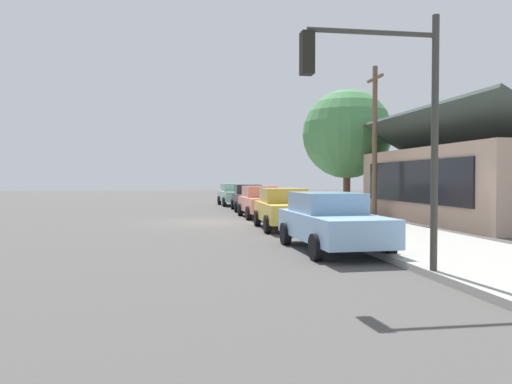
{
  "coord_description": "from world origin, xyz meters",
  "views": [
    {
      "loc": [
        22.57,
        -1.42,
        2.0
      ],
      "look_at": [
        -1.08,
        2.31,
        1.32
      ],
      "focal_mm": 34.88,
      "sensor_mm": 36.0,
      "label": 1
    }
  ],
  "objects_px": {
    "car_coral": "(261,201)",
    "car_mustard": "(284,208)",
    "shade_tree": "(347,134)",
    "fire_hydrant_red": "(261,200)",
    "car_charcoal": "(248,197)",
    "utility_pole_wooden": "(375,139)",
    "car_skyblue": "(331,221)",
    "car_seafoam": "(234,194)",
    "traffic_light_main": "(384,101)"
  },
  "relations": [
    {
      "from": "car_coral",
      "to": "car_mustard",
      "type": "height_order",
      "value": "same"
    },
    {
      "from": "shade_tree",
      "to": "fire_hydrant_red",
      "type": "xyz_separation_m",
      "value": [
        -4.37,
        -4.63,
        -4.18
      ]
    },
    {
      "from": "car_charcoal",
      "to": "utility_pole_wooden",
      "type": "bearing_deg",
      "value": 39.56
    },
    {
      "from": "car_charcoal",
      "to": "car_skyblue",
      "type": "height_order",
      "value": "same"
    },
    {
      "from": "car_seafoam",
      "to": "car_mustard",
      "type": "bearing_deg",
      "value": -2.35
    },
    {
      "from": "car_mustard",
      "to": "fire_hydrant_red",
      "type": "height_order",
      "value": "car_mustard"
    },
    {
      "from": "car_seafoam",
      "to": "fire_hydrant_red",
      "type": "bearing_deg",
      "value": 30.54
    },
    {
      "from": "car_charcoal",
      "to": "utility_pole_wooden",
      "type": "relative_size",
      "value": 0.61
    },
    {
      "from": "car_skyblue",
      "to": "shade_tree",
      "type": "distance_m",
      "value": 17.56
    },
    {
      "from": "car_mustard",
      "to": "utility_pole_wooden",
      "type": "height_order",
      "value": "utility_pole_wooden"
    },
    {
      "from": "car_seafoam",
      "to": "car_charcoal",
      "type": "bearing_deg",
      "value": -0.04
    },
    {
      "from": "traffic_light_main",
      "to": "utility_pole_wooden",
      "type": "xyz_separation_m",
      "value": [
        -14.18,
        5.66,
        0.44
      ]
    },
    {
      "from": "car_coral",
      "to": "car_skyblue",
      "type": "xyz_separation_m",
      "value": [
        11.59,
        0.02,
        0.0
      ]
    },
    {
      "from": "shade_tree",
      "to": "traffic_light_main",
      "type": "bearing_deg",
      "value": -17.42
    },
    {
      "from": "car_coral",
      "to": "utility_pole_wooden",
      "type": "relative_size",
      "value": 0.58
    },
    {
      "from": "car_charcoal",
      "to": "fire_hydrant_red",
      "type": "distance_m",
      "value": 3.55
    },
    {
      "from": "car_seafoam",
      "to": "car_coral",
      "type": "distance_m",
      "value": 11.22
    },
    {
      "from": "car_charcoal",
      "to": "shade_tree",
      "type": "xyz_separation_m",
      "value": [
        1.09,
        5.95,
        3.86
      ]
    },
    {
      "from": "shade_tree",
      "to": "traffic_light_main",
      "type": "relative_size",
      "value": 1.42
    },
    {
      "from": "traffic_light_main",
      "to": "fire_hydrant_red",
      "type": "height_order",
      "value": "traffic_light_main"
    },
    {
      "from": "car_coral",
      "to": "fire_hydrant_red",
      "type": "xyz_separation_m",
      "value": [
        -8.79,
        1.47,
        -0.32
      ]
    },
    {
      "from": "shade_tree",
      "to": "car_charcoal",
      "type": "bearing_deg",
      "value": -100.43
    },
    {
      "from": "car_mustard",
      "to": "car_seafoam",
      "type": "bearing_deg",
      "value": -178.45
    },
    {
      "from": "car_mustard",
      "to": "traffic_light_main",
      "type": "bearing_deg",
      "value": 0.15
    },
    {
      "from": "car_coral",
      "to": "car_mustard",
      "type": "bearing_deg",
      "value": -1.35
    },
    {
      "from": "car_charcoal",
      "to": "traffic_light_main",
      "type": "bearing_deg",
      "value": 1.15
    },
    {
      "from": "car_coral",
      "to": "shade_tree",
      "type": "relative_size",
      "value": 0.59
    },
    {
      "from": "car_skyblue",
      "to": "shade_tree",
      "type": "xyz_separation_m",
      "value": [
        -16.01,
        6.08,
        3.86
      ]
    },
    {
      "from": "car_charcoal",
      "to": "shade_tree",
      "type": "height_order",
      "value": "shade_tree"
    },
    {
      "from": "car_charcoal",
      "to": "car_mustard",
      "type": "distance_m",
      "value": 11.22
    },
    {
      "from": "car_skyblue",
      "to": "traffic_light_main",
      "type": "distance_m",
      "value": 4.83
    },
    {
      "from": "traffic_light_main",
      "to": "car_charcoal",
      "type": "bearing_deg",
      "value": 179.09
    },
    {
      "from": "car_coral",
      "to": "fire_hydrant_red",
      "type": "height_order",
      "value": "car_coral"
    },
    {
      "from": "utility_pole_wooden",
      "to": "car_skyblue",
      "type": "bearing_deg",
      "value": -28.23
    },
    {
      "from": "fire_hydrant_red",
      "to": "car_mustard",
      "type": "bearing_deg",
      "value": -5.84
    },
    {
      "from": "car_charcoal",
      "to": "car_skyblue",
      "type": "xyz_separation_m",
      "value": [
        17.11,
        -0.13,
        0.0
      ]
    },
    {
      "from": "traffic_light_main",
      "to": "utility_pole_wooden",
      "type": "relative_size",
      "value": 0.69
    },
    {
      "from": "car_charcoal",
      "to": "fire_hydrant_red",
      "type": "relative_size",
      "value": 6.47
    },
    {
      "from": "car_charcoal",
      "to": "traffic_light_main",
      "type": "distance_m",
      "value": 21.29
    },
    {
      "from": "traffic_light_main",
      "to": "shade_tree",
      "type": "bearing_deg",
      "value": 162.58
    },
    {
      "from": "shade_tree",
      "to": "utility_pole_wooden",
      "type": "height_order",
      "value": "utility_pole_wooden"
    },
    {
      "from": "car_mustard",
      "to": "car_skyblue",
      "type": "relative_size",
      "value": 0.91
    },
    {
      "from": "car_mustard",
      "to": "shade_tree",
      "type": "bearing_deg",
      "value": 150.07
    },
    {
      "from": "car_mustard",
      "to": "shade_tree",
      "type": "distance_m",
      "value": 12.44
    },
    {
      "from": "car_seafoam",
      "to": "shade_tree",
      "type": "distance_m",
      "value": 9.99
    },
    {
      "from": "car_skyblue",
      "to": "fire_hydrant_red",
      "type": "xyz_separation_m",
      "value": [
        -20.38,
        1.46,
        -0.32
      ]
    },
    {
      "from": "car_skyblue",
      "to": "fire_hydrant_red",
      "type": "relative_size",
      "value": 6.79
    },
    {
      "from": "car_mustard",
      "to": "traffic_light_main",
      "type": "relative_size",
      "value": 0.84
    },
    {
      "from": "car_charcoal",
      "to": "car_skyblue",
      "type": "distance_m",
      "value": 17.11
    },
    {
      "from": "car_coral",
      "to": "car_skyblue",
      "type": "distance_m",
      "value": 11.59
    }
  ]
}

